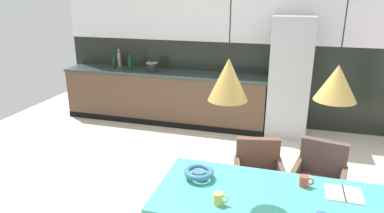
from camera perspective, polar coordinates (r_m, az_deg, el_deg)
name	(u,v)px	position (r m, az deg, el deg)	size (l,w,h in m)	color
back_wall_splashback_dark	(235,83)	(6.21, 7.11, 3.93)	(6.35, 0.12, 1.43)	black
kitchen_counter	(164,97)	(6.24, -4.61, 1.64)	(3.65, 0.63, 0.91)	brown
refrigerator_column	(290,77)	(5.73, 15.83, 4.65)	(0.63, 0.60, 1.92)	#ADAFB2
dining_table	(271,202)	(2.86, 12.85, -15.06)	(1.81, 0.86, 0.75)	teal
armchair_facing_counter	(320,172)	(3.78, 20.40, -10.15)	(0.57, 0.56, 0.83)	brown
armchair_head_of_table	(258,168)	(3.71, 10.87, -9.98)	(0.56, 0.55, 0.80)	brown
fruit_bowl	(199,173)	(2.98, 1.14, -10.87)	(0.25, 0.25, 0.08)	#33607F
open_book	(344,194)	(3.04, 23.80, -13.05)	(0.28, 0.24, 0.02)	white
mug_glass_clear	(219,199)	(2.67, 4.44, -14.95)	(0.12, 0.07, 0.09)	gold
mug_wide_latte	(304,181)	(3.02, 18.06, -11.63)	(0.12, 0.07, 0.09)	#B23D33
cooking_pot	(152,67)	(6.16, -6.64, 6.50)	(0.21, 0.21, 0.18)	black
bottle_wine_green	(130,64)	(6.31, -10.23, 6.95)	(0.07, 0.07, 0.29)	#0F3319
bottle_oil_tall	(114,62)	(6.52, -12.76, 7.12)	(0.07, 0.07, 0.29)	#0F3319
bottle_spice_small	(119,59)	(6.67, -11.94, 7.63)	(0.06, 0.06, 0.33)	tan
pendant_lamp_over_table_near	(228,79)	(2.47, 6.01, 4.50)	(0.29, 0.29, 1.29)	black
pendant_lamp_over_table_far	(337,83)	(2.50, 22.79, 3.66)	(0.28, 0.28, 1.24)	black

